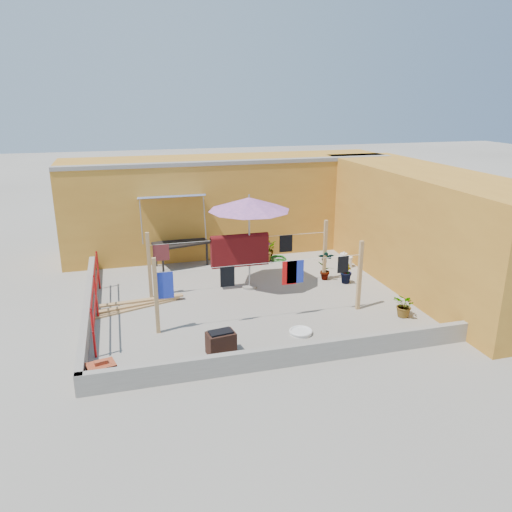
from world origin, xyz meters
name	(u,v)px	position (x,y,z in m)	size (l,w,h in m)	color
ground	(249,298)	(0.00, 0.00, 0.00)	(80.00, 80.00, 0.00)	#9E998E
wall_back	(228,204)	(0.50, 4.69, 1.61)	(11.00, 3.27, 3.21)	#BD8029
wall_right	(425,227)	(5.20, 0.00, 1.60)	(2.40, 9.00, 3.20)	#BD8029
parapet_front	(294,355)	(0.00, -3.58, 0.22)	(8.30, 0.16, 0.44)	gray
parapet_left	(88,307)	(-4.08, 0.00, 0.22)	(0.16, 7.30, 0.44)	gray
red_railing	(95,290)	(-3.85, -0.20, 0.72)	(0.05, 4.20, 1.10)	#A51013
clothesline_rig	(242,255)	(-0.04, 0.51, 1.06)	(5.09, 2.35, 1.80)	tan
patio_umbrella	(249,205)	(0.22, 0.74, 2.39)	(2.89, 2.89, 2.67)	gray
outdoor_table	(181,244)	(-1.36, 3.20, 0.71)	(1.82, 1.21, 0.78)	black
brick_stack	(102,372)	(-3.70, -3.20, 0.19)	(0.59, 0.49, 0.45)	#973522
lumber_pile	(139,304)	(-2.84, 0.22, 0.07)	(2.27, 0.83, 0.14)	tan
brazier	(221,343)	(-1.31, -2.75, 0.25)	(0.63, 0.47, 0.52)	#311A13
white_basin	(301,332)	(0.62, -2.33, 0.05)	(0.54, 0.54, 0.09)	silver
water_jug_a	(348,262)	(3.70, 1.66, 0.17)	(0.24, 0.24, 0.38)	silver
water_jug_b	(343,258)	(3.70, 2.03, 0.17)	(0.24, 0.24, 0.38)	silver
green_hose	(278,258)	(1.78, 2.98, 0.04)	(0.57, 0.57, 0.08)	#176B1A
plant_back_a	(266,251)	(1.33, 2.89, 0.35)	(0.62, 0.54, 0.69)	#265C1A
plant_back_b	(268,249)	(1.50, 3.20, 0.33)	(0.37, 0.37, 0.66)	#265C1A
plant_right_a	(326,265)	(2.55, 0.80, 0.45)	(0.47, 0.32, 0.90)	#265C1A
plant_right_b	(346,271)	(2.99, 0.33, 0.37)	(0.41, 0.33, 0.74)	#265C1A
plant_right_c	(405,306)	(3.38, -2.14, 0.30)	(0.54, 0.47, 0.60)	#265C1A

